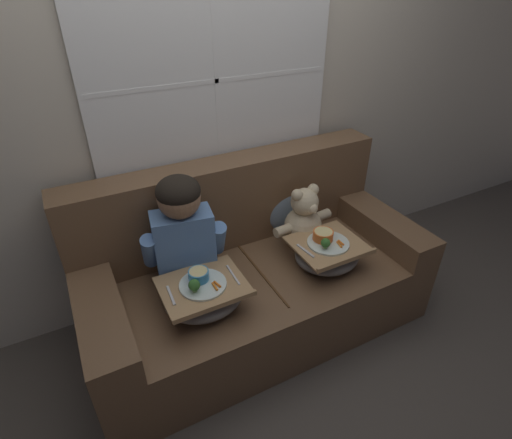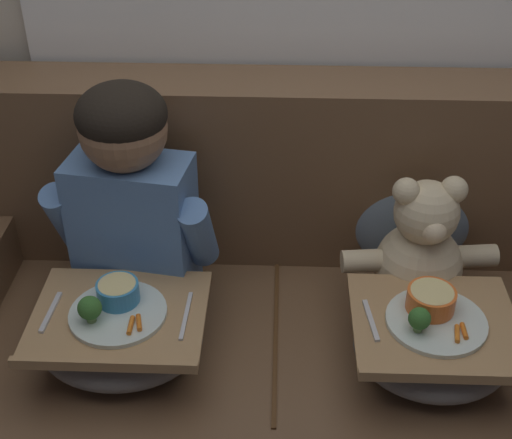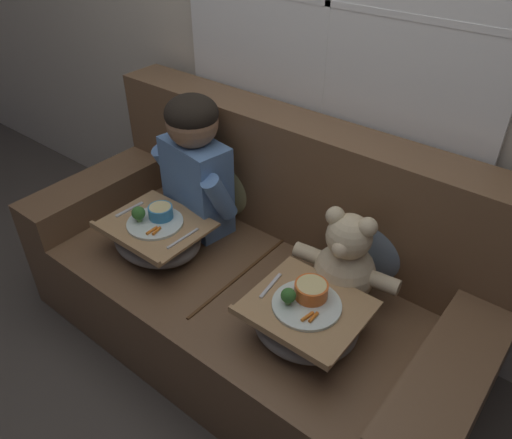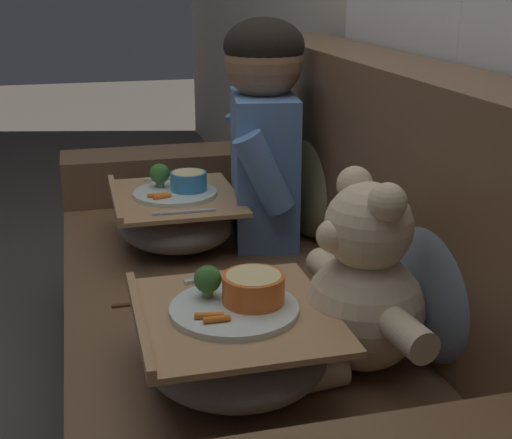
{
  "view_description": "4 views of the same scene",
  "coord_description": "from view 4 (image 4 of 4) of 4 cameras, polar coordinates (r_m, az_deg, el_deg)",
  "views": [
    {
      "loc": [
        -0.86,
        -1.63,
        1.94
      ],
      "look_at": [
        0.05,
        0.11,
        0.7
      ],
      "focal_mm": 28.0,
      "sensor_mm": 36.0,
      "label": 1
    },
    {
      "loc": [
        0.0,
        -1.45,
        1.76
      ],
      "look_at": [
        -0.05,
        0.03,
        0.75
      ],
      "focal_mm": 50.0,
      "sensor_mm": 36.0,
      "label": 2
    },
    {
      "loc": [
        1.02,
        -1.22,
        1.84
      ],
      "look_at": [
        -0.0,
        0.06,
        0.66
      ],
      "focal_mm": 35.0,
      "sensor_mm": 36.0,
      "label": 3
    },
    {
      "loc": [
        1.57,
        -0.41,
        1.18
      ],
      "look_at": [
        0.0,
        -0.01,
        0.62
      ],
      "focal_mm": 50.0,
      "sensor_mm": 36.0,
      "label": 4
    }
  ],
  "objects": [
    {
      "name": "ground_plane",
      "position": [
        2.01,
        0.19,
        -16.97
      ],
      "size": [
        14.0,
        14.0,
        0.0
      ],
      "primitive_type": "plane",
      "color": "#4C443D"
    },
    {
      "name": "lap_tray_child",
      "position": [
        2.09,
        -6.42,
        0.2
      ],
      "size": [
        0.43,
        0.36,
        0.23
      ],
      "color": "slate",
      "rests_on": "child_figure"
    },
    {
      "name": "lap_tray_teddy",
      "position": [
        1.38,
        -1.72,
        -9.8
      ],
      "size": [
        0.4,
        0.37,
        0.22
      ],
      "color": "slate",
      "rests_on": "teddy_bear"
    },
    {
      "name": "couch",
      "position": [
        1.85,
        2.59,
        -8.07
      ],
      "size": [
        1.99,
        0.94,
        0.98
      ],
      "color": "brown",
      "rests_on": "ground_plane"
    },
    {
      "name": "teddy_bear",
      "position": [
        1.42,
        8.54,
        -5.42
      ],
      "size": [
        0.43,
        0.3,
        0.4
      ],
      "color": "beige",
      "rests_on": "couch"
    },
    {
      "name": "child_figure",
      "position": [
        2.07,
        0.59,
        7.89
      ],
      "size": [
        0.47,
        0.25,
        0.64
      ],
      "color": "#5B84BC",
      "rests_on": "couch"
    },
    {
      "name": "throw_pillow_behind_child",
      "position": [
        2.15,
        4.91,
        3.78
      ],
      "size": [
        0.4,
        0.19,
        0.41
      ],
      "color": "#898456",
      "rests_on": "couch"
    },
    {
      "name": "throw_pillow_behind_teddy",
      "position": [
        1.48,
        14.74,
        -3.95
      ],
      "size": [
        0.37,
        0.18,
        0.38
      ],
      "color": "slate",
      "rests_on": "couch"
    }
  ]
}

